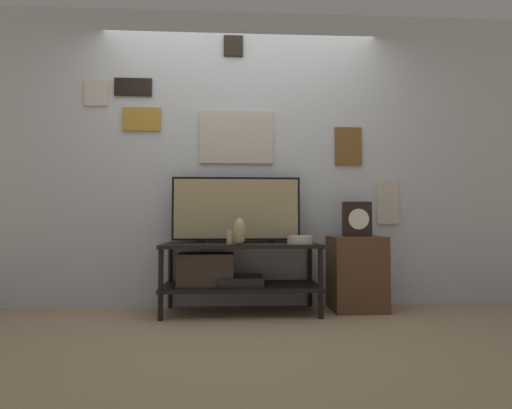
# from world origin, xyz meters

# --- Properties ---
(ground_plane) EXTENTS (12.00, 12.00, 0.00)m
(ground_plane) POSITION_xyz_m (0.00, 0.00, 0.00)
(ground_plane) COLOR #997F60
(wall_back) EXTENTS (6.40, 0.08, 2.70)m
(wall_back) POSITION_xyz_m (0.00, 0.60, 1.35)
(wall_back) COLOR #B2BCC6
(wall_back) RESTS_ON ground_plane
(media_console) EXTENTS (1.30, 0.52, 0.58)m
(media_console) POSITION_xyz_m (-0.11, 0.30, 0.36)
(media_console) COLOR black
(media_console) RESTS_ON ground_plane
(television) EXTENTS (1.10, 0.05, 0.57)m
(television) POSITION_xyz_m (-0.04, 0.41, 0.87)
(television) COLOR black
(television) RESTS_ON media_console
(vase_wide_bowl) EXTENTS (0.21, 0.21, 0.07)m
(vase_wide_bowl) POSITION_xyz_m (0.48, 0.21, 0.61)
(vase_wide_bowl) COLOR beige
(vase_wide_bowl) RESTS_ON media_console
(vase_urn_stoneware) EXTENTS (0.11, 0.13, 0.21)m
(vase_urn_stoneware) POSITION_xyz_m (-0.02, 0.09, 0.68)
(vase_urn_stoneware) COLOR tan
(vase_urn_stoneware) RESTS_ON media_console
(candle_jar) EXTENTS (0.07, 0.07, 0.12)m
(candle_jar) POSITION_xyz_m (-0.08, 0.19, 0.63)
(candle_jar) COLOR #C1B29E
(candle_jar) RESTS_ON media_console
(side_table) EXTENTS (0.44, 0.39, 0.63)m
(side_table) POSITION_xyz_m (0.99, 0.36, 0.32)
(side_table) COLOR #513823
(side_table) RESTS_ON ground_plane
(mantel_clock) EXTENTS (0.23, 0.11, 0.30)m
(mantel_clock) POSITION_xyz_m (1.00, 0.33, 0.78)
(mantel_clock) COLOR black
(mantel_clock) RESTS_ON side_table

